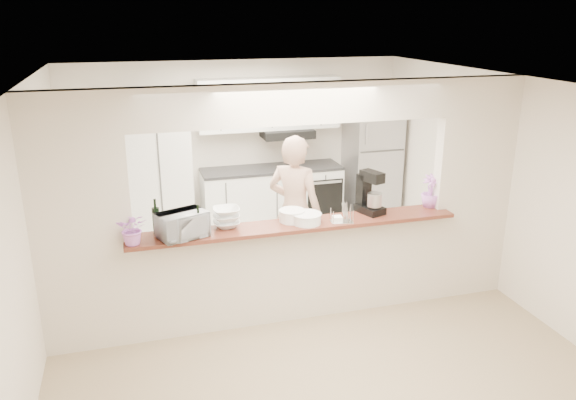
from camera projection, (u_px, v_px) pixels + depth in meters
name	position (u px, v px, depth m)	size (l,w,h in m)	color
floor	(295.00, 316.00, 6.08)	(6.00, 6.00, 0.00)	tan
tile_overlay	(261.00, 259.00, 7.50)	(5.00, 2.90, 0.01)	silver
partition	(295.00, 185.00, 5.62)	(5.00, 0.15, 2.50)	beige
bar_counter	(295.00, 268.00, 5.90)	(3.40, 0.38, 1.09)	beige
kitchen_cabinets	(229.00, 168.00, 8.21)	(3.15, 0.62, 2.25)	white
refrigerator	(371.00, 167.00, 8.78)	(0.75, 0.70, 1.70)	#A8A9AD
flower_left	(133.00, 229.00, 5.14)	(0.28, 0.24, 0.31)	#CD6CC0
wine_bottle_a	(156.00, 220.00, 5.40)	(0.07, 0.07, 0.35)	black
wine_bottle_b	(199.00, 225.00, 5.30)	(0.06, 0.06, 0.32)	black
toaster_oven	(182.00, 225.00, 5.31)	(0.45, 0.30, 0.25)	#A9A8AD
serving_bowls	(226.00, 218.00, 5.57)	(0.27, 0.27, 0.20)	silver
plate_stack_a	(292.00, 216.00, 5.74)	(0.27, 0.27, 0.12)	white
plate_stack_b	(307.00, 218.00, 5.69)	(0.30, 0.30, 0.11)	white
red_bowl	(315.00, 218.00, 5.76)	(0.13, 0.13, 0.06)	maroon
tan_bowl	(301.00, 219.00, 5.72)	(0.15, 0.15, 0.07)	beige
utensil_caddy	(342.00, 214.00, 5.70)	(0.24, 0.16, 0.21)	silver
stand_mixer	(370.00, 194.00, 5.96)	(0.28, 0.35, 0.46)	black
flower_right	(431.00, 191.00, 6.15)	(0.20, 0.20, 0.36)	#B465BC
person	(295.00, 212.00, 6.59)	(0.66, 0.43, 1.81)	tan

